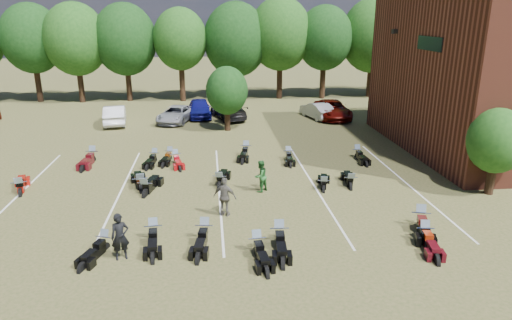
{
  "coord_description": "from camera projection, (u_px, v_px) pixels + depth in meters",
  "views": [
    {
      "loc": [
        -3.37,
        -19.05,
        8.63
      ],
      "look_at": [
        -0.97,
        4.0,
        1.2
      ],
      "focal_mm": 32.0,
      "sensor_mm": 36.0,
      "label": 1
    }
  ],
  "objects": [
    {
      "name": "motorcycle_10",
      "position": [
        220.0,
        188.0,
        23.73
      ],
      "size": [
        1.21,
        2.44,
        1.3
      ],
      "primitive_type": null,
      "rotation": [
        0.0,
        0.0,
        2.94
      ],
      "color": "black",
      "rests_on": "ground"
    },
    {
      "name": "car_3",
      "position": [
        228.0,
        110.0,
        39.19
      ],
      "size": [
        3.39,
        5.33,
        1.44
      ],
      "primitive_type": "imported",
      "rotation": [
        0.0,
        0.0,
        3.44
      ],
      "color": "black",
      "rests_on": "ground"
    },
    {
      "name": "car_5",
      "position": [
        317.0,
        110.0,
        39.41
      ],
      "size": [
        2.47,
        4.42,
        1.38
      ],
      "primitive_type": "imported",
      "rotation": [
        0.0,
        0.0,
        3.4
      ],
      "color": "#AFAFAA",
      "rests_on": "ground"
    },
    {
      "name": "motorcycle_6",
      "position": [
        424.0,
        242.0,
        18.11
      ],
      "size": [
        1.08,
        2.31,
        1.24
      ],
      "primitive_type": null,
      "rotation": [
        0.0,
        0.0,
        -0.17
      ],
      "color": "#430911",
      "rests_on": "ground"
    },
    {
      "name": "motorcycle_12",
      "position": [
        350.0,
        189.0,
        23.64
      ],
      "size": [
        1.03,
        2.3,
        1.24
      ],
      "primitive_type": null,
      "rotation": [
        0.0,
        0.0,
        2.99
      ],
      "color": "black",
      "rests_on": "ground"
    },
    {
      "name": "person_black",
      "position": [
        120.0,
        237.0,
        16.61
      ],
      "size": [
        0.75,
        0.59,
        1.79
      ],
      "primitive_type": "imported",
      "rotation": [
        0.0,
        0.0,
        0.29
      ],
      "color": "black",
      "rests_on": "ground"
    },
    {
      "name": "motorcycle_14",
      "position": [
        93.0,
        162.0,
        27.91
      ],
      "size": [
        1.02,
        2.53,
        1.38
      ],
      "primitive_type": null,
      "rotation": [
        0.0,
        0.0,
        -0.09
      ],
      "color": "#490A12",
      "rests_on": "ground"
    },
    {
      "name": "motorcycle_9",
      "position": [
        146.0,
        196.0,
        22.68
      ],
      "size": [
        1.33,
        2.57,
        1.37
      ],
      "primitive_type": null,
      "rotation": [
        0.0,
        0.0,
        2.91
      ],
      "color": "black",
      "rests_on": "ground"
    },
    {
      "name": "motorcycle_18",
      "position": [
        246.0,
        155.0,
        29.2
      ],
      "size": [
        1.21,
        2.46,
        1.31
      ],
      "primitive_type": null,
      "rotation": [
        0.0,
        0.0,
        -0.2
      ],
      "color": "black",
      "rests_on": "ground"
    },
    {
      "name": "motorcycle_15",
      "position": [
        176.0,
        163.0,
        27.69
      ],
      "size": [
        1.1,
        2.2,
        1.18
      ],
      "primitive_type": null,
      "rotation": [
        0.0,
        0.0,
        0.21
      ],
      "color": "#9A0B0F",
      "rests_on": "ground"
    },
    {
      "name": "motorcycle_13",
      "position": [
        324.0,
        191.0,
        23.3
      ],
      "size": [
        1.15,
        2.2,
        1.17
      ],
      "primitive_type": null,
      "rotation": [
        0.0,
        0.0,
        2.9
      ],
      "color": "black",
      "rests_on": "ground"
    },
    {
      "name": "motorcycle_19",
      "position": [
        288.0,
        159.0,
        28.38
      ],
      "size": [
        0.83,
        2.1,
        1.15
      ],
      "primitive_type": null,
      "rotation": [
        0.0,
        0.0,
        -0.08
      ],
      "color": "black",
      "rests_on": "ground"
    },
    {
      "name": "motorcycle_17",
      "position": [
        170.0,
        160.0,
        28.32
      ],
      "size": [
        1.04,
        2.15,
        1.15
      ],
      "primitive_type": null,
      "rotation": [
        0.0,
        0.0,
        -0.19
      ],
      "color": "black",
      "rests_on": "ground"
    },
    {
      "name": "young_tree_near_building",
      "position": [
        497.0,
        141.0,
        22.15
      ],
      "size": [
        2.8,
        2.8,
        4.16
      ],
      "color": "black",
      "rests_on": "ground"
    },
    {
      "name": "motorcycle_7",
      "position": [
        21.0,
        195.0,
        22.8
      ],
      "size": [
        1.42,
        2.56,
        1.36
      ],
      "primitive_type": null,
      "rotation": [
        0.0,
        0.0,
        3.42
      ],
      "color": "maroon",
      "rests_on": "ground"
    },
    {
      "name": "motorcycle_0",
      "position": [
        105.0,
        250.0,
        17.49
      ],
      "size": [
        1.29,
        2.16,
        1.15
      ],
      "primitive_type": null,
      "rotation": [
        0.0,
        0.0,
        -0.33
      ],
      "color": "black",
      "rests_on": "ground"
    },
    {
      "name": "motorcycle_2",
      "position": [
        205.0,
        240.0,
        18.28
      ],
      "size": [
        1.06,
        2.41,
        1.3
      ],
      "primitive_type": null,
      "rotation": [
        0.0,
        0.0,
        -0.14
      ],
      "color": "black",
      "rests_on": "ground"
    },
    {
      "name": "motorcycle_1",
      "position": [
        154.0,
        240.0,
        18.26
      ],
      "size": [
        0.91,
        2.34,
        1.27
      ],
      "primitive_type": null,
      "rotation": [
        0.0,
        0.0,
        0.08
      ],
      "color": "black",
      "rests_on": "ground"
    },
    {
      "name": "young_tree_midfield",
      "position": [
        227.0,
        91.0,
        34.54
      ],
      "size": [
        3.2,
        3.2,
        4.7
      ],
      "color": "black",
      "rests_on": "ground"
    },
    {
      "name": "parking_lines",
      "position": [
        219.0,
        189.0,
        23.55
      ],
      "size": [
        20.1,
        14.0,
        0.01
      ],
      "color": "silver",
      "rests_on": "ground"
    },
    {
      "name": "person_grey",
      "position": [
        225.0,
        197.0,
        20.18
      ],
      "size": [
        1.15,
        0.81,
        1.81
      ],
      "primitive_type": "imported",
      "rotation": [
        0.0,
        0.0,
        2.75
      ],
      "color": "#57534A",
      "rests_on": "ground"
    },
    {
      "name": "motorcycle_20",
      "position": [
        357.0,
        158.0,
        28.6
      ],
      "size": [
        0.73,
        2.18,
        1.21
      ],
      "primitive_type": null,
      "rotation": [
        0.0,
        0.0,
        0.02
      ],
      "color": "black",
      "rests_on": "ground"
    },
    {
      "name": "person_green",
      "position": [
        260.0,
        176.0,
        23.02
      ],
      "size": [
        1.01,
        1.0,
        1.65
      ],
      "primitive_type": "imported",
      "rotation": [
        0.0,
        0.0,
        3.89
      ],
      "color": "#246027",
      "rests_on": "ground"
    },
    {
      "name": "car_4",
      "position": [
        200.0,
        108.0,
        39.75
      ],
      "size": [
        2.14,
        4.76,
        1.59
      ],
      "primitive_type": "imported",
      "rotation": [
        0.0,
        0.0,
        0.06
      ],
      "color": "navy",
      "rests_on": "ground"
    },
    {
      "name": "car_7",
      "position": [
        401.0,
        106.0,
        41.0
      ],
      "size": [
        3.48,
        5.23,
        1.41
      ],
      "primitive_type": "imported",
      "rotation": [
        0.0,
        0.0,
        3.48
      ],
      "color": "#3D3E43",
      "rests_on": "ground"
    },
    {
      "name": "car_6",
      "position": [
        332.0,
        110.0,
        39.35
      ],
      "size": [
        2.71,
        5.59,
        1.53
      ],
      "primitive_type": "imported",
      "rotation": [
        0.0,
        0.0,
        -0.03
      ],
      "color": "#510904",
      "rests_on": "ground"
    },
    {
      "name": "motorcycle_3",
      "position": [
        279.0,
        243.0,
        18.01
      ],
      "size": [
        0.96,
        2.46,
        1.34
      ],
      "primitive_type": null,
      "rotation": [
        0.0,
        0.0,
        -0.08
      ],
      "color": "black",
      "rests_on": "ground"
    },
    {
      "name": "motorcycle_5",
      "position": [
        419.0,
        228.0,
        19.32
      ],
      "size": [
        1.51,
        2.65,
        1.41
      ],
      "primitive_type": null,
      "rotation": [
        0.0,
        0.0,
        -0.3
      ],
      "color": "black",
      "rests_on": "ground"
    },
    {
      "name": "ground",
      "position": [
        286.0,
        210.0,
        21.01
      ],
      "size": [
        160.0,
        160.0,
        0.0
      ],
      "primitive_type": "plane",
      "color": "brown",
      "rests_on": "ground"
    },
    {
      "name": "motorcycle_8",
      "position": [
        141.0,
        191.0,
        23.26
      ],
      "size": [
        1.35,
        2.64,
        1.41
      ],
      "primitive_type": null,
      "rotation": [
        0.0,
        0.0,
        3.37
      ],
      "color": "black",
      "rests_on": "ground"
    },
    {
      "name": "motorcycle_16",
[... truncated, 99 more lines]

